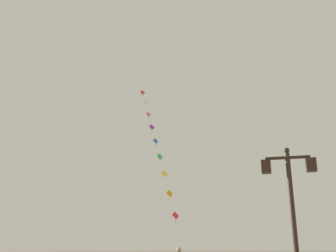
% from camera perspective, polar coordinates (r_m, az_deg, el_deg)
% --- Properties ---
extents(twin_lantern_lamp_post, '(1.57, 0.28, 4.64)m').
position_cam_1_polar(twin_lantern_lamp_post, '(11.66, 18.26, -9.90)').
color(twin_lantern_lamp_post, black).
rests_on(twin_lantern_lamp_post, ground_plane).
extents(kite_train, '(5.77, 9.42, 13.88)m').
position_cam_1_polar(kite_train, '(24.41, -1.47, -4.00)').
color(kite_train, brown).
rests_on(kite_train, ground_plane).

